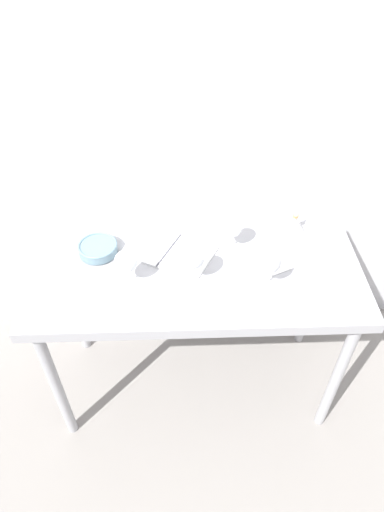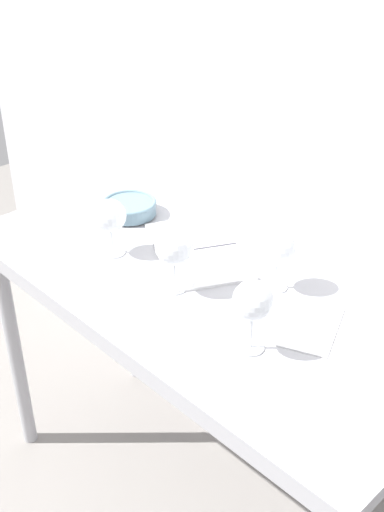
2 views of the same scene
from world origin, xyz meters
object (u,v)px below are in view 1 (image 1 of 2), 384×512
at_px(wine_glass_near_center, 192,258).
at_px(tasting_sheet_upper, 266,258).
at_px(wine_glass_near_left, 126,262).
at_px(decanter_funnel, 294,225).
at_px(open_notebook, 169,251).
at_px(wine_glass_far_right, 232,228).
at_px(wine_glass_near_right, 269,262).
at_px(tasting_bowl, 98,248).

height_order(wine_glass_near_center, tasting_sheet_upper, wine_glass_near_center).
relative_size(wine_glass_near_left, decanter_funnel, 1.19).
height_order(tasting_sheet_upper, decanter_funnel, decanter_funnel).
distance_m(open_notebook, decanter_funnel, 0.58).
distance_m(wine_glass_near_center, open_notebook, 0.23).
bearing_deg(decanter_funnel, wine_glass_near_center, -148.80).
bearing_deg(open_notebook, wine_glass_far_right, 31.59).
relative_size(wine_glass_near_right, tasting_sheet_upper, 0.87).
height_order(wine_glass_near_center, open_notebook, wine_glass_near_center).
bearing_deg(tasting_bowl, wine_glass_far_right, 1.68).
xyz_separation_m(tasting_sheet_upper, decanter_funnel, (0.15, 0.17, 0.04)).
xyz_separation_m(wine_glass_near_center, open_notebook, (-0.09, 0.18, -0.12)).
distance_m(wine_glass_near_center, wine_glass_far_right, 0.26).
relative_size(wine_glass_near_left, tasting_sheet_upper, 0.80).
height_order(wine_glass_near_right, decanter_funnel, wine_glass_near_right).
bearing_deg(tasting_sheet_upper, open_notebook, 148.69).
relative_size(wine_glass_near_right, wine_glass_near_left, 1.09).
bearing_deg(decanter_funnel, wine_glass_near_left, -158.38).
xyz_separation_m(wine_glass_near_right, tasting_bowl, (-0.70, 0.22, -0.10)).
bearing_deg(decanter_funnel, tasting_bowl, -172.86).
relative_size(wine_glass_near_left, tasting_bowl, 0.97).
bearing_deg(wine_glass_near_right, decanter_funnel, 61.51).
xyz_separation_m(wine_glass_near_right, open_notebook, (-0.39, 0.22, -0.13)).
xyz_separation_m(wine_glass_far_right, tasting_sheet_upper, (0.15, -0.08, -0.11)).
bearing_deg(wine_glass_near_right, wine_glass_near_left, 176.41).
xyz_separation_m(wine_glass_near_left, wine_glass_far_right, (0.44, 0.20, -0.00)).
distance_m(wine_glass_near_center, tasting_sheet_upper, 0.37).
distance_m(wine_glass_far_right, tasting_sheet_upper, 0.20).
bearing_deg(tasting_bowl, wine_glass_near_right, -17.12).
xyz_separation_m(wine_glass_near_right, wine_glass_far_right, (-0.12, 0.23, -0.02)).
xyz_separation_m(wine_glass_near_right, wine_glass_near_left, (-0.56, 0.03, -0.01)).
xyz_separation_m(wine_glass_near_center, tasting_bowl, (-0.40, 0.18, -0.10)).
relative_size(wine_glass_far_right, tasting_bowl, 0.95).
height_order(tasting_sheet_upper, tasting_bowl, tasting_bowl).
height_order(wine_glass_near_right, wine_glass_near_left, wine_glass_near_right).
distance_m(wine_glass_near_left, decanter_funnel, 0.79).
height_order(wine_glass_near_left, open_notebook, wine_glass_near_left).
distance_m(open_notebook, tasting_bowl, 0.31).
xyz_separation_m(tasting_bowl, decanter_funnel, (0.88, 0.11, 0.02)).
xyz_separation_m(wine_glass_near_center, wine_glass_near_left, (-0.26, -0.00, -0.01)).
bearing_deg(wine_glass_near_right, wine_glass_near_center, 172.62).
xyz_separation_m(open_notebook, tasting_sheet_upper, (0.42, -0.06, -0.00)).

